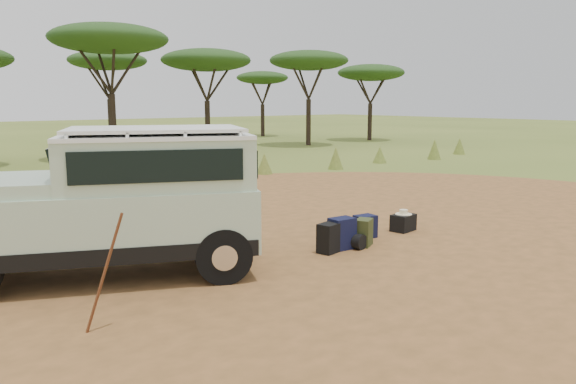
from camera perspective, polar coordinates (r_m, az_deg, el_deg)
ground at (r=9.66m, az=1.79°, el=-6.57°), size 140.00×140.00×0.00m
dirt_clearing at (r=9.66m, az=1.79°, el=-6.55°), size 23.00×23.00×0.01m
grass_fringe at (r=17.00m, az=-17.55°, el=1.31°), size 36.60×1.60×0.90m
acacia_treeline at (r=27.75m, az=-25.67°, el=13.03°), size 46.70×13.20×6.26m
safari_vehicle at (r=8.81m, az=-17.23°, el=-1.32°), size 4.89×3.56×2.24m
walking_staff at (r=6.81m, az=-18.15°, el=-7.83°), size 0.47×0.20×1.38m
backpack_black at (r=9.85m, az=4.18°, el=-4.71°), size 0.43×0.35×0.52m
backpack_navy at (r=10.10m, az=5.50°, el=-4.23°), size 0.46×0.34×0.57m
backpack_olive at (r=10.36m, az=7.70°, el=-4.11°), size 0.44×0.40×0.50m
duffel_navy at (r=10.98m, az=7.84°, el=-3.50°), size 0.43×0.34×0.45m
hard_case at (r=11.69m, az=11.62°, el=-3.08°), size 0.54×0.42×0.35m
stuff_sack at (r=10.17m, az=6.94°, el=-5.00°), size 0.33×0.33×0.28m
safari_hat at (r=11.64m, az=11.66°, el=-2.07°), size 0.34×0.34×0.10m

